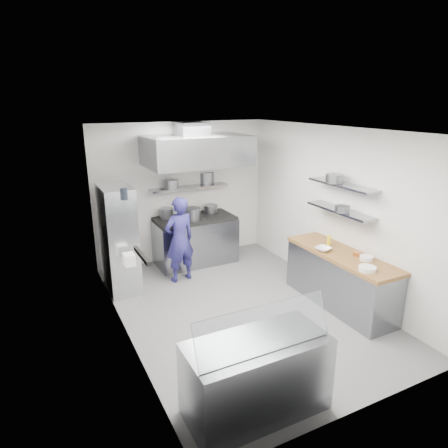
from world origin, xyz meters
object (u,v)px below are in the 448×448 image
gas_range (195,241)px  chef (180,240)px  display_case (256,377)px  wire_rack (119,239)px

gas_range → chef: (-0.58, -0.67, 0.34)m
gas_range → chef: chef is taller
gas_range → display_case: bearing=-104.0°
gas_range → display_case: size_ratio=1.07×
gas_range → display_case: gas_range is taller
chef → display_case: bearing=73.3°
display_case → wire_rack: bearing=99.6°
chef → display_case: 3.48m
gas_range → wire_rack: bearing=-162.0°
wire_rack → display_case: bearing=-80.4°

